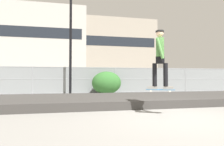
# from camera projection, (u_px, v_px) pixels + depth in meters

# --- Properties ---
(ground_plane) EXTENTS (120.00, 120.00, 0.00)m
(ground_plane) POSITION_uv_depth(u_px,v_px,m) (175.00, 117.00, 4.84)
(ground_plane) COLOR gray
(gravel_berm) EXTENTS (15.65, 3.53, 0.29)m
(gravel_berm) POSITION_uv_depth(u_px,v_px,m) (139.00, 99.00, 7.71)
(gravel_berm) COLOR #3D3A38
(gravel_berm) RESTS_ON ground_plane
(skateboard) EXTENTS (0.81, 0.52, 0.07)m
(skateboard) POSITION_uv_depth(u_px,v_px,m) (160.00, 90.00, 5.07)
(skateboard) COLOR #2D608C
(skater) EXTENTS (0.69, 0.62, 1.74)m
(skater) POSITION_uv_depth(u_px,v_px,m) (160.00, 55.00, 5.10)
(skater) COLOR gray
(skater) RESTS_ON skateboard
(chain_fence) EXTENTS (22.79, 0.06, 1.85)m
(chain_fence) POSITION_uv_depth(u_px,v_px,m) (115.00, 80.00, 12.77)
(chain_fence) COLOR gray
(chain_fence) RESTS_ON ground_plane
(street_lamp) EXTENTS (0.44, 0.44, 6.98)m
(street_lamp) POSITION_uv_depth(u_px,v_px,m) (71.00, 27.00, 11.21)
(street_lamp) COLOR black
(street_lamp) RESTS_ON ground_plane
(parked_car_near) EXTENTS (4.46, 2.07, 1.66)m
(parked_car_near) POSITION_uv_depth(u_px,v_px,m) (47.00, 81.00, 14.94)
(parked_car_near) COLOR #566B4C
(parked_car_near) RESTS_ON ground_plane
(library_building) EXTENTS (26.05, 13.27, 18.50)m
(library_building) POSITION_uv_depth(u_px,v_px,m) (35.00, 47.00, 45.60)
(library_building) COLOR #B2AFA8
(library_building) RESTS_ON ground_plane
(office_block) EXTENTS (24.26, 14.48, 17.35)m
(office_block) POSITION_uv_depth(u_px,v_px,m) (110.00, 53.00, 53.01)
(office_block) COLOR #9E9384
(office_block) RESTS_ON ground_plane
(shrub_left) EXTENTS (1.96, 1.60, 1.51)m
(shrub_left) POSITION_uv_depth(u_px,v_px,m) (107.00, 83.00, 11.67)
(shrub_left) COLOR #336B2D
(shrub_left) RESTS_ON ground_plane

